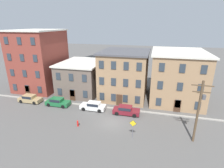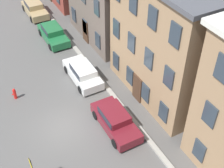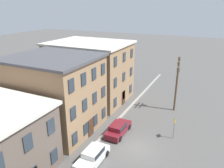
{
  "view_description": "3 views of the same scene",
  "coord_description": "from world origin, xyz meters",
  "px_view_note": "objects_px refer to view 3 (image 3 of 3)",
  "views": [
    {
      "loc": [
        5.71,
        -22.65,
        14.36
      ],
      "look_at": [
        -1.06,
        4.44,
        4.64
      ],
      "focal_mm": 28.0,
      "sensor_mm": 36.0,
      "label": 1
    },
    {
      "loc": [
        14.5,
        -4.06,
        16.56
      ],
      "look_at": [
        0.56,
        3.46,
        3.0
      ],
      "focal_mm": 50.0,
      "sensor_mm": 36.0,
      "label": 2
    },
    {
      "loc": [
        -19.61,
        -6.34,
        14.88
      ],
      "look_at": [
        0.29,
        3.29,
        6.94
      ],
      "focal_mm": 35.0,
      "sensor_mm": 36.0,
      "label": 3
    }
  ],
  "objects_px": {
    "car_maroon": "(118,128)",
    "caution_sign": "(174,125)",
    "car_white": "(93,156)",
    "utility_pole": "(177,81)"
  },
  "relations": [
    {
      "from": "car_white",
      "to": "caution_sign",
      "type": "distance_m",
      "value": 10.17
    },
    {
      "from": "caution_sign",
      "to": "car_maroon",
      "type": "bearing_deg",
      "value": 107.19
    },
    {
      "from": "caution_sign",
      "to": "utility_pole",
      "type": "distance_m",
      "value": 8.29
    },
    {
      "from": "caution_sign",
      "to": "utility_pole",
      "type": "xyz_separation_m",
      "value": [
        7.69,
        1.36,
        2.78
      ]
    },
    {
      "from": "caution_sign",
      "to": "utility_pole",
      "type": "relative_size",
      "value": 0.34
    },
    {
      "from": "car_maroon",
      "to": "caution_sign",
      "type": "relative_size",
      "value": 1.59
    },
    {
      "from": "car_maroon",
      "to": "car_white",
      "type": "bearing_deg",
      "value": 178.28
    },
    {
      "from": "car_maroon",
      "to": "caution_sign",
      "type": "xyz_separation_m",
      "value": [
        1.95,
        -6.31,
        1.09
      ]
    },
    {
      "from": "car_white",
      "to": "car_maroon",
      "type": "xyz_separation_m",
      "value": [
        5.81,
        -0.17,
        0.0
      ]
    },
    {
      "from": "car_white",
      "to": "utility_pole",
      "type": "relative_size",
      "value": 0.54
    }
  ]
}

